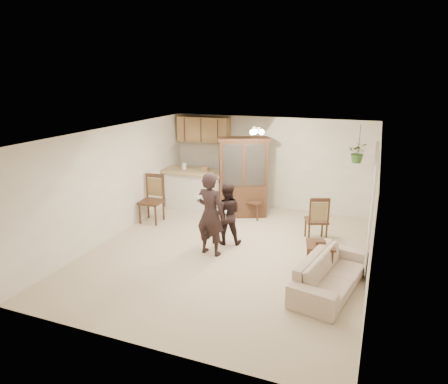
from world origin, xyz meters
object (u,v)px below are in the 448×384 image
(adult, at_px, (210,213))
(china_hutch, at_px, (243,178))
(sofa, at_px, (331,270))
(chair_bar, at_px, (152,209))
(side_table, at_px, (320,257))
(child, at_px, (227,214))
(chair_hutch_left, at_px, (255,207))
(chair_hutch_right, at_px, (316,227))

(adult, bearing_deg, china_hutch, -78.45)
(sofa, height_order, china_hutch, china_hutch)
(sofa, xyz_separation_m, chair_bar, (-4.60, 1.75, -0.03))
(sofa, distance_m, side_table, 0.64)
(adult, xyz_separation_m, child, (0.12, 0.63, -0.22))
(china_hutch, bearing_deg, chair_bar, -171.96)
(child, distance_m, chair_hutch_left, 1.84)
(adult, relative_size, chair_hutch_right, 1.72)
(adult, bearing_deg, sofa, 175.77)
(child, distance_m, chair_bar, 2.32)
(child, height_order, china_hutch, china_hutch)
(chair_hutch_right, bearing_deg, adult, 16.98)
(sofa, distance_m, child, 2.68)
(adult, relative_size, chair_hutch_left, 1.80)
(china_hutch, relative_size, side_table, 3.29)
(side_table, xyz_separation_m, chair_hutch_right, (-0.30, 1.51, 0.00))
(china_hutch, height_order, chair_hutch_right, china_hutch)
(adult, relative_size, chair_bar, 1.51)
(adult, xyz_separation_m, chair_bar, (-2.11, 1.19, -0.56))
(china_hutch, height_order, chair_bar, china_hutch)
(adult, distance_m, chair_hutch_right, 2.52)
(chair_hutch_left, bearing_deg, chair_hutch_right, -13.83)
(adult, height_order, side_table, adult)
(child, xyz_separation_m, china_hutch, (-0.25, 1.83, 0.34))
(sofa, distance_m, adult, 2.61)
(sofa, xyz_separation_m, adult, (-2.49, 0.56, 0.53))
(side_table, height_order, chair_bar, chair_bar)
(adult, distance_m, side_table, 2.30)
(sofa, relative_size, side_table, 2.99)
(chair_bar, height_order, chair_hutch_left, chair_bar)
(adult, height_order, china_hutch, china_hutch)
(adult, bearing_deg, chair_bar, -20.83)
(side_table, height_order, chair_hutch_right, chair_hutch_right)
(side_table, bearing_deg, chair_hutch_left, 129.52)
(side_table, bearing_deg, chair_hutch_right, 101.16)
(sofa, height_order, child, child)
(adult, height_order, child, adult)
(child, bearing_deg, chair_hutch_left, -111.41)
(chair_bar, bearing_deg, china_hutch, 29.80)
(chair_bar, bearing_deg, adult, -32.32)
(chair_hutch_right, bearing_deg, china_hutch, -46.06)
(sofa, xyz_separation_m, child, (-2.38, 1.19, 0.31))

